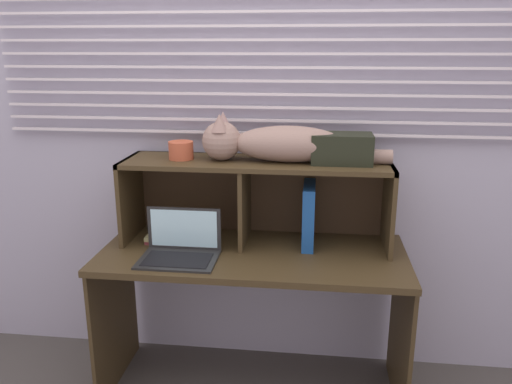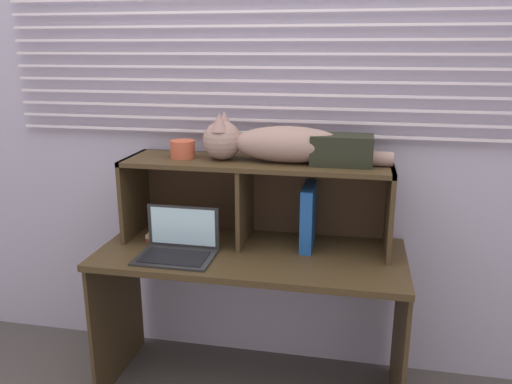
# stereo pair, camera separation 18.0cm
# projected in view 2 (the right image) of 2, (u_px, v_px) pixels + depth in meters

# --- Properties ---
(back_panel_with_blinds) EXTENTS (4.40, 0.08, 2.50)m
(back_panel_with_blinds) POSITION_uv_depth(u_px,v_px,m) (264.00, 128.00, 2.54)
(back_panel_with_blinds) COLOR #ADA8BA
(back_panel_with_blinds) RESTS_ON ground
(desk) EXTENTS (1.41, 0.61, 0.73)m
(desk) POSITION_uv_depth(u_px,v_px,m) (251.00, 280.00, 2.40)
(desk) COLOR #3F301A
(desk) RESTS_ON ground
(hutch_shelf_unit) EXTENTS (1.25, 0.33, 0.40)m
(hutch_shelf_unit) POSITION_uv_depth(u_px,v_px,m) (256.00, 184.00, 2.43)
(hutch_shelf_unit) COLOR #3F301A
(hutch_shelf_unit) RESTS_ON desk
(cat) EXTENTS (0.87, 0.19, 0.22)m
(cat) POSITION_uv_depth(u_px,v_px,m) (272.00, 143.00, 2.33)
(cat) COLOR gray
(cat) RESTS_ON hutch_shelf_unit
(laptop) EXTENTS (0.34, 0.24, 0.21)m
(laptop) POSITION_uv_depth(u_px,v_px,m) (178.00, 246.00, 2.31)
(laptop) COLOR #242424
(laptop) RESTS_ON desk
(binder_upright) EXTENTS (0.05, 0.25, 0.30)m
(binder_upright) POSITION_uv_depth(u_px,v_px,m) (308.00, 216.00, 2.39)
(binder_upright) COLOR #1A4B91
(binder_upright) RESTS_ON desk
(book_stack) EXTENTS (0.19, 0.21, 0.04)m
(book_stack) POSITION_uv_depth(u_px,v_px,m) (171.00, 232.00, 2.55)
(book_stack) COLOR maroon
(book_stack) RESTS_ON desk
(small_basket) EXTENTS (0.12, 0.12, 0.08)m
(small_basket) POSITION_uv_depth(u_px,v_px,m) (183.00, 149.00, 2.42)
(small_basket) COLOR #BA5233
(small_basket) RESTS_ON hutch_shelf_unit
(storage_box) EXTENTS (0.27, 0.17, 0.13)m
(storage_box) POSITION_uv_depth(u_px,v_px,m) (342.00, 150.00, 2.28)
(storage_box) COLOR black
(storage_box) RESTS_ON hutch_shelf_unit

